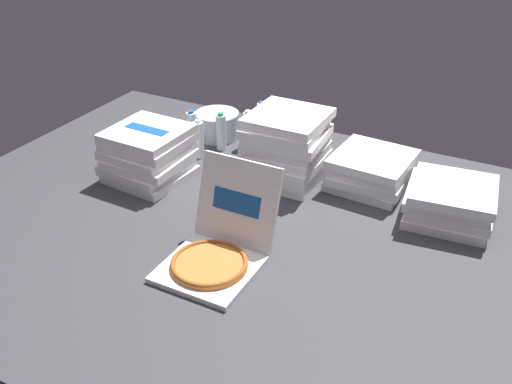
{
  "coord_description": "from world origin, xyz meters",
  "views": [
    {
      "loc": [
        1.13,
        -2.02,
        1.54
      ],
      "look_at": [
        0.01,
        0.1,
        0.14
      ],
      "focal_mm": 41.24,
      "sensor_mm": 36.0,
      "label": 1
    }
  ],
  "objects_px": {
    "water_bottle_1": "(199,139)",
    "water_bottle_4": "(248,129)",
    "open_pizza_box": "(218,247)",
    "ice_bucket": "(217,125)",
    "water_bottle_2": "(262,120)",
    "water_bottle_3": "(192,129)",
    "pizza_stack_right_far": "(450,202)",
    "pizza_stack_left_mid": "(286,147)",
    "pizza_stack_center_near": "(148,154)",
    "water_bottle_0": "(221,132)",
    "pizza_stack_left_near": "(371,170)"
  },
  "relations": [
    {
      "from": "pizza_stack_right_far",
      "to": "water_bottle_1",
      "type": "height_order",
      "value": "water_bottle_1"
    },
    {
      "from": "pizza_stack_left_mid",
      "to": "open_pizza_box",
      "type": "bearing_deg",
      "value": -85.28
    },
    {
      "from": "pizza_stack_center_near",
      "to": "water_bottle_2",
      "type": "distance_m",
      "value": 0.8
    },
    {
      "from": "water_bottle_1",
      "to": "water_bottle_3",
      "type": "distance_m",
      "value": 0.15
    },
    {
      "from": "pizza_stack_center_near",
      "to": "water_bottle_3",
      "type": "height_order",
      "value": "pizza_stack_center_near"
    },
    {
      "from": "open_pizza_box",
      "to": "water_bottle_0",
      "type": "distance_m",
      "value": 1.11
    },
    {
      "from": "water_bottle_3",
      "to": "pizza_stack_center_near",
      "type": "bearing_deg",
      "value": -89.25
    },
    {
      "from": "pizza_stack_center_near",
      "to": "water_bottle_1",
      "type": "height_order",
      "value": "pizza_stack_center_near"
    },
    {
      "from": "pizza_stack_left_mid",
      "to": "water_bottle_2",
      "type": "xyz_separation_m",
      "value": [
        -0.36,
        0.41,
        -0.07
      ]
    },
    {
      "from": "pizza_stack_left_near",
      "to": "water_bottle_1",
      "type": "distance_m",
      "value": 0.99
    },
    {
      "from": "ice_bucket",
      "to": "water_bottle_2",
      "type": "xyz_separation_m",
      "value": [
        0.24,
        0.13,
        0.03
      ]
    },
    {
      "from": "ice_bucket",
      "to": "water_bottle_1",
      "type": "bearing_deg",
      "value": -80.34
    },
    {
      "from": "water_bottle_2",
      "to": "water_bottle_4",
      "type": "height_order",
      "value": "same"
    },
    {
      "from": "ice_bucket",
      "to": "pizza_stack_left_mid",
      "type": "bearing_deg",
      "value": -25.24
    },
    {
      "from": "pizza_stack_left_near",
      "to": "water_bottle_0",
      "type": "bearing_deg",
      "value": 179.01
    },
    {
      "from": "pizza_stack_right_far",
      "to": "ice_bucket",
      "type": "xyz_separation_m",
      "value": [
        -1.46,
        0.28,
        -0.01
      ]
    },
    {
      "from": "water_bottle_1",
      "to": "water_bottle_4",
      "type": "bearing_deg",
      "value": 54.11
    },
    {
      "from": "pizza_stack_left_mid",
      "to": "water_bottle_0",
      "type": "xyz_separation_m",
      "value": [
        -0.49,
        0.14,
        -0.07
      ]
    },
    {
      "from": "pizza_stack_left_mid",
      "to": "water_bottle_0",
      "type": "bearing_deg",
      "value": 163.6
    },
    {
      "from": "pizza_stack_center_near",
      "to": "pizza_stack_right_far",
      "type": "distance_m",
      "value": 1.56
    },
    {
      "from": "ice_bucket",
      "to": "water_bottle_0",
      "type": "xyz_separation_m",
      "value": [
        0.11,
        -0.14,
        0.03
      ]
    },
    {
      "from": "pizza_stack_left_near",
      "to": "water_bottle_4",
      "type": "relative_size",
      "value": 1.82
    },
    {
      "from": "pizza_stack_center_near",
      "to": "pizza_stack_right_far",
      "type": "bearing_deg",
      "value": 12.44
    },
    {
      "from": "water_bottle_0",
      "to": "pizza_stack_left_mid",
      "type": "bearing_deg",
      "value": -16.4
    },
    {
      "from": "open_pizza_box",
      "to": "water_bottle_2",
      "type": "relative_size",
      "value": 2.23
    },
    {
      "from": "open_pizza_box",
      "to": "water_bottle_2",
      "type": "height_order",
      "value": "open_pizza_box"
    },
    {
      "from": "pizza_stack_right_far",
      "to": "water_bottle_1",
      "type": "xyz_separation_m",
      "value": [
        -1.42,
        -0.0,
        0.02
      ]
    },
    {
      "from": "pizza_stack_left_mid",
      "to": "water_bottle_4",
      "type": "relative_size",
      "value": 1.89
    },
    {
      "from": "ice_bucket",
      "to": "water_bottle_0",
      "type": "relative_size",
      "value": 1.18
    },
    {
      "from": "open_pizza_box",
      "to": "water_bottle_1",
      "type": "bearing_deg",
      "value": 126.99
    },
    {
      "from": "pizza_stack_left_mid",
      "to": "water_bottle_3",
      "type": "relative_size",
      "value": 1.89
    },
    {
      "from": "water_bottle_2",
      "to": "water_bottle_3",
      "type": "xyz_separation_m",
      "value": [
        -0.3,
        -0.32,
        0.0
      ]
    },
    {
      "from": "pizza_stack_center_near",
      "to": "ice_bucket",
      "type": "bearing_deg",
      "value": 84.82
    },
    {
      "from": "pizza_stack_right_far",
      "to": "water_bottle_2",
      "type": "height_order",
      "value": "water_bottle_2"
    },
    {
      "from": "water_bottle_4",
      "to": "open_pizza_box",
      "type": "bearing_deg",
      "value": -68.03
    },
    {
      "from": "pizza_stack_left_mid",
      "to": "water_bottle_3",
      "type": "bearing_deg",
      "value": 171.88
    },
    {
      "from": "pizza_stack_left_mid",
      "to": "ice_bucket",
      "type": "xyz_separation_m",
      "value": [
        -0.6,
        0.28,
        -0.11
      ]
    },
    {
      "from": "water_bottle_0",
      "to": "water_bottle_4",
      "type": "xyz_separation_m",
      "value": [
        0.12,
        0.11,
        0.0
      ]
    },
    {
      "from": "pizza_stack_right_far",
      "to": "water_bottle_1",
      "type": "bearing_deg",
      "value": -179.88
    },
    {
      "from": "water_bottle_2",
      "to": "ice_bucket",
      "type": "bearing_deg",
      "value": -151.31
    },
    {
      "from": "pizza_stack_center_near",
      "to": "water_bottle_0",
      "type": "height_order",
      "value": "pizza_stack_center_near"
    },
    {
      "from": "water_bottle_3",
      "to": "ice_bucket",
      "type": "bearing_deg",
      "value": 71.8
    },
    {
      "from": "pizza_stack_left_near",
      "to": "ice_bucket",
      "type": "height_order",
      "value": "pizza_stack_left_near"
    },
    {
      "from": "pizza_stack_right_far",
      "to": "water_bottle_0",
      "type": "xyz_separation_m",
      "value": [
        -1.35,
        0.14,
        0.02
      ]
    },
    {
      "from": "open_pizza_box",
      "to": "ice_bucket",
      "type": "xyz_separation_m",
      "value": [
        -0.66,
        1.1,
        0.0
      ]
    },
    {
      "from": "water_bottle_0",
      "to": "water_bottle_3",
      "type": "bearing_deg",
      "value": -164.11
    },
    {
      "from": "water_bottle_1",
      "to": "water_bottle_2",
      "type": "distance_m",
      "value": 0.46
    },
    {
      "from": "pizza_stack_left_near",
      "to": "water_bottle_1",
      "type": "relative_size",
      "value": 1.82
    },
    {
      "from": "pizza_stack_right_far",
      "to": "water_bottle_2",
      "type": "distance_m",
      "value": 1.29
    },
    {
      "from": "pizza_stack_center_near",
      "to": "water_bottle_3",
      "type": "distance_m",
      "value": 0.43
    }
  ]
}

